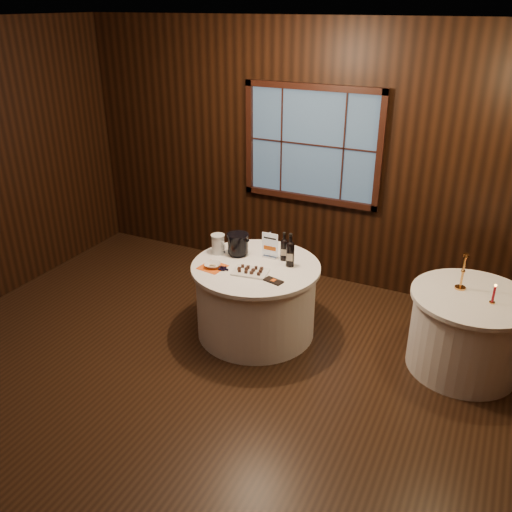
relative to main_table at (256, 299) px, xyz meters
The scene contains 16 objects.
ground 1.07m from the main_table, 90.00° to the right, with size 6.00×6.00×0.00m, color black.
back_wall 1.88m from the main_table, 90.00° to the left, with size 6.00×0.10×3.00m.
main_table is the anchor object (origin of this frame).
side_table 2.02m from the main_table, ahead, with size 1.08×1.08×0.77m.
sign_stand 0.53m from the main_table, 77.89° to the left, with size 0.17×0.08×0.28m.
port_bottle_left 0.60m from the main_table, 49.84° to the left, with size 0.07×0.08×0.30m.
port_bottle_right 0.63m from the main_table, 23.79° to the left, with size 0.08×0.09×0.34m.
ice_bucket 0.59m from the main_table, 152.35° to the left, with size 0.22×0.22×0.23m.
chocolate_plate 0.44m from the main_table, 81.84° to the right, with size 0.36×0.27×0.05m.
chocolate_box 0.54m from the main_table, 38.55° to the right, with size 0.18×0.09×0.02m, color black.
grape_bunch 0.52m from the main_table, 134.84° to the right, with size 0.16×0.07×0.04m.
glass_pitcher 0.68m from the main_table, 169.61° to the left, with size 0.19×0.14×0.20m.
orange_napkin 0.57m from the main_table, 148.07° to the right, with size 0.24×0.24×0.00m, color #E85613.
cracker_bowl 0.59m from the main_table, 148.07° to the right, with size 0.15×0.15×0.04m, color white.
brass_candlestick 1.98m from the main_table, 11.51° to the left, with size 0.10×0.10×0.35m.
red_candle 2.22m from the main_table, ahead, with size 0.05×0.05×0.18m.
Camera 1 is at (2.09, -3.30, 3.14)m, focal length 38.00 mm.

